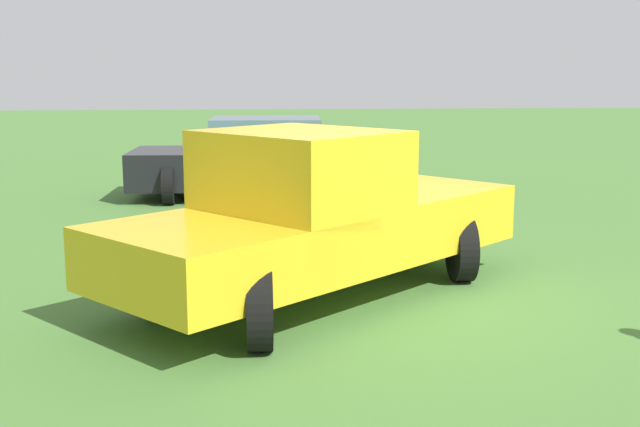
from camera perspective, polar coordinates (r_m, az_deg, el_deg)
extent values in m
plane|color=#477533|center=(8.79, 4.05, -5.56)|extent=(80.00, 80.00, 0.00)
cylinder|color=black|center=(10.13, 2.95, -1.26)|extent=(0.74, 0.22, 0.74)
cylinder|color=black|center=(9.25, 10.10, -2.52)|extent=(0.74, 0.22, 0.74)
cylinder|color=black|center=(8.05, -11.65, -4.51)|extent=(0.74, 0.22, 0.74)
cylinder|color=black|center=(6.92, -4.35, -6.79)|extent=(0.74, 0.22, 0.74)
cube|color=gold|center=(9.53, 6.05, 0.03)|extent=(2.65, 2.67, 0.64)
cube|color=gold|center=(8.15, -1.41, 1.04)|extent=(2.39, 2.37, 1.40)
cube|color=slate|center=(8.09, -1.43, 4.12)|extent=(2.13, 2.10, 0.48)
cube|color=gold|center=(7.57, -6.61, -2.83)|extent=(2.92, 2.96, 0.60)
cube|color=silver|center=(10.32, 9.11, -0.73)|extent=(1.37, 1.25, 0.16)
cylinder|color=black|center=(14.50, -10.78, 2.03)|extent=(0.72, 0.20, 0.72)
cylinder|color=black|center=(16.05, -10.01, 2.84)|extent=(0.72, 0.20, 0.72)
cylinder|color=black|center=(14.39, 1.20, 2.15)|extent=(0.72, 0.20, 0.72)
cylinder|color=black|center=(15.95, 0.82, 2.95)|extent=(0.72, 0.20, 0.72)
cube|color=black|center=(15.12, -4.72, 3.29)|extent=(2.01, 4.64, 0.68)
cube|color=slate|center=(15.05, -3.88, 5.72)|extent=(1.69, 2.07, 0.60)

